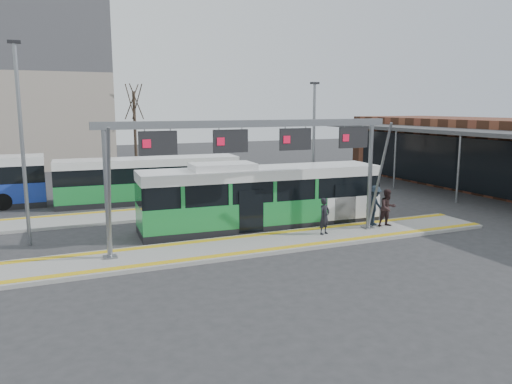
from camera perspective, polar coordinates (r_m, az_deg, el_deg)
ground at (r=21.67m, az=1.20°, el=-6.06°), size 120.00×120.00×0.00m
platform_main at (r=21.65m, az=1.20°, el=-5.87°), size 22.00×3.00×0.15m
platform_second at (r=27.96m, az=-13.24°, el=-2.54°), size 20.00×3.00×0.15m
tactile_main at (r=21.62m, az=1.21°, el=-5.66°), size 22.00×2.65×0.02m
tactile_second at (r=29.06m, az=-13.65°, el=-1.92°), size 20.00×0.35×0.02m
gantry at (r=21.00m, az=0.09°, el=5.37°), size 13.00×1.68×5.20m
hero_bus at (r=24.42m, az=0.58°, el=-0.64°), size 12.01×3.18×3.27m
bg_bus_green at (r=31.71m, az=-12.14°, el=1.32°), size 11.19×2.94×2.77m
passenger_a at (r=22.88m, az=7.84°, el=-2.75°), size 0.71×0.60×1.67m
passenger_b at (r=24.97m, az=14.82°, el=-1.76°), size 0.89×0.70×1.82m
passenger_c at (r=25.04m, az=13.33°, el=-1.50°), size 1.44×1.10×1.96m
tree_left at (r=51.13m, az=-22.71°, el=9.33°), size 1.40×1.40×8.14m
tree_mid at (r=49.69m, az=-13.78°, el=9.94°), size 1.40×1.40×8.29m
lamp_west at (r=22.90m, az=-25.19°, el=5.33°), size 0.50×0.25×8.52m
lamp_east at (r=29.82m, az=6.61°, el=5.82°), size 0.50×0.25×7.30m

